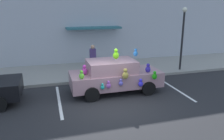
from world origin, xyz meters
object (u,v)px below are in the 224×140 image
at_px(street_lamp_post, 183,32).
at_px(pedestrian_near_shopfront, 93,60).
at_px(teddy_bear_on_sidewalk, 123,68).
at_px(plush_covered_car, 115,76).

height_order(street_lamp_post, pedestrian_near_shopfront, street_lamp_post).
distance_m(street_lamp_post, pedestrian_near_shopfront, 5.58).
bearing_deg(teddy_bear_on_sidewalk, pedestrian_near_shopfront, 161.93).
bearing_deg(pedestrian_near_shopfront, teddy_bear_on_sidewalk, -18.07).
xyz_separation_m(plush_covered_car, pedestrian_near_shopfront, (-0.43, 2.88, 0.11)).
distance_m(plush_covered_car, pedestrian_near_shopfront, 2.92).
bearing_deg(plush_covered_car, street_lamp_post, 23.58).
relative_size(teddy_bear_on_sidewalk, pedestrian_near_shopfront, 0.42).
distance_m(plush_covered_car, teddy_bear_on_sidewalk, 2.66).
height_order(teddy_bear_on_sidewalk, pedestrian_near_shopfront, pedestrian_near_shopfront).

